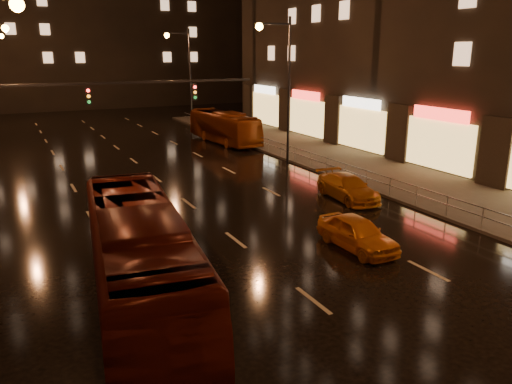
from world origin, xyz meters
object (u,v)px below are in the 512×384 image
bus_curb (224,127)px  taxi_near (357,233)px  bus_red (139,257)px  taxi_far (348,187)px

bus_curb → taxi_near: (-5.00, -25.11, -0.70)m
bus_red → bus_curb: 29.25m
taxi_near → bus_curb: bearing=78.0°
taxi_near → taxi_far: (4.00, 5.93, -0.02)m
bus_red → taxi_far: 14.55m
bus_red → taxi_near: (8.97, 0.59, -0.93)m
bus_curb → bus_red: bearing=-121.6°
bus_curb → taxi_far: bearing=-96.1°
bus_curb → taxi_near: bus_curb is taller
bus_curb → taxi_far: bus_curb is taller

